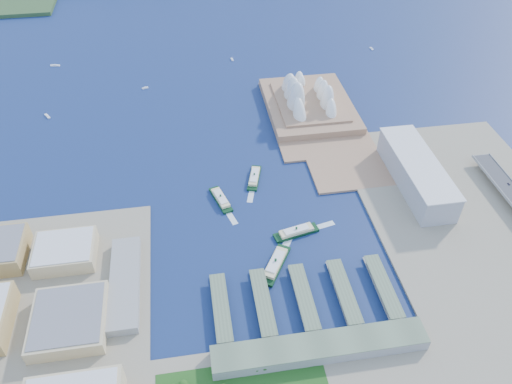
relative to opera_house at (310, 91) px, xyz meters
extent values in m
plane|color=#0F1E4A|center=(-105.00, -280.00, -32.00)|extent=(3000.00, 3000.00, 0.00)
cube|color=gray|center=(-355.00, -385.00, -30.50)|extent=(220.00, 390.00, 3.00)
cube|color=gray|center=(135.00, -330.00, -30.50)|extent=(240.00, 500.00, 3.00)
cube|color=#977052|center=(2.50, -20.00, -30.50)|extent=(135.00, 220.00, 3.00)
cube|color=#97979C|center=(90.00, -200.00, -11.50)|extent=(45.00, 155.00, 35.00)
cube|color=gray|center=(-90.00, -415.00, -23.00)|extent=(200.00, 28.00, 12.00)
imported|color=slate|center=(199.00, -232.77, -16.49)|extent=(1.85, 4.55, 1.32)
camera|label=1|loc=(-186.91, -651.97, 385.49)|focal=35.00mm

